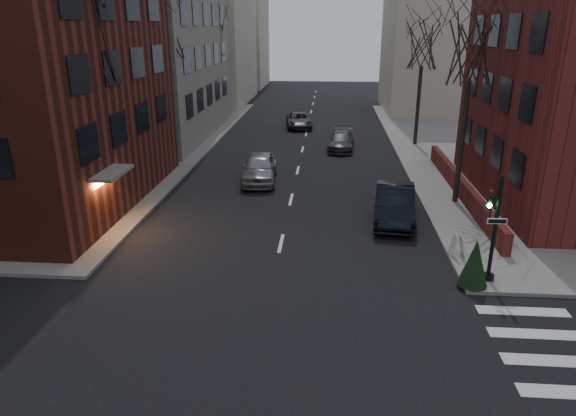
% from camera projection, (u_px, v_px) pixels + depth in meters
% --- Properties ---
extents(low_wall_right, '(0.35, 16.00, 1.00)m').
position_uv_depth(low_wall_right, '(461.00, 187.00, 28.18)').
color(low_wall_right, maroon).
rests_on(low_wall_right, sidewalk_far_right).
extents(building_distant_la, '(14.00, 16.00, 18.00)m').
position_uv_depth(building_distant_la, '(188.00, 25.00, 60.94)').
color(building_distant_la, beige).
rests_on(building_distant_la, ground).
extents(building_distant_ra, '(14.00, 14.00, 16.00)m').
position_uv_depth(building_distant_ra, '(454.00, 35.00, 54.35)').
color(building_distant_ra, beige).
rests_on(building_distant_ra, ground).
extents(building_distant_lb, '(10.00, 12.00, 14.00)m').
position_uv_depth(building_distant_lb, '(232.00, 39.00, 77.41)').
color(building_distant_lb, beige).
rests_on(building_distant_lb, ground).
extents(traffic_signal, '(0.76, 0.44, 4.00)m').
position_uv_depth(traffic_signal, '(492.00, 235.00, 18.47)').
color(traffic_signal, black).
rests_on(traffic_signal, sidewalk_far_right).
extents(tree_left_a, '(4.18, 4.18, 10.26)m').
position_uv_depth(tree_left_a, '(82.00, 39.00, 22.19)').
color(tree_left_a, '#2D231C').
rests_on(tree_left_a, sidewalk_far_left).
extents(tree_left_b, '(4.40, 4.40, 10.80)m').
position_uv_depth(tree_left_b, '(165.00, 27.00, 33.30)').
color(tree_left_b, '#2D231C').
rests_on(tree_left_b, sidewalk_far_left).
extents(tree_left_c, '(3.96, 3.96, 9.72)m').
position_uv_depth(tree_left_c, '(213.00, 36.00, 46.73)').
color(tree_left_c, '#2D231C').
rests_on(tree_left_c, sidewalk_far_left).
extents(tree_right_a, '(3.96, 3.96, 9.72)m').
position_uv_depth(tree_right_a, '(473.00, 47.00, 24.78)').
color(tree_right_a, '#2D231C').
rests_on(tree_right_a, sidewalk_far_right).
extents(tree_right_b, '(3.74, 3.74, 9.18)m').
position_uv_depth(tree_right_b, '(423.00, 45.00, 38.07)').
color(tree_right_b, '#2D231C').
rests_on(tree_right_b, sidewalk_far_right).
extents(streetlamp_near, '(0.36, 0.36, 6.28)m').
position_uv_depth(streetlamp_near, '(161.00, 109.00, 31.08)').
color(streetlamp_near, black).
rests_on(streetlamp_near, sidewalk_far_left).
extents(streetlamp_far, '(0.36, 0.36, 6.28)m').
position_uv_depth(streetlamp_far, '(225.00, 77.00, 49.85)').
color(streetlamp_far, black).
rests_on(streetlamp_far, sidewalk_far_left).
extents(parked_sedan, '(2.38, 5.40, 1.72)m').
position_uv_depth(parked_sedan, '(394.00, 204.00, 24.86)').
color(parked_sedan, black).
rests_on(parked_sedan, ground).
extents(car_lane_silver, '(2.38, 5.16, 1.71)m').
position_uv_depth(car_lane_silver, '(259.00, 168.00, 31.15)').
color(car_lane_silver, gray).
rests_on(car_lane_silver, ground).
extents(car_lane_gray, '(2.23, 4.72, 1.33)m').
position_uv_depth(car_lane_gray, '(341.00, 141.00, 39.08)').
color(car_lane_gray, '#3B3A3F').
rests_on(car_lane_gray, ground).
extents(car_lane_far, '(2.78, 5.10, 1.36)m').
position_uv_depth(car_lane_far, '(299.00, 120.00, 47.48)').
color(car_lane_far, '#39383D').
rests_on(car_lane_far, ground).
extents(sandwich_board, '(0.42, 0.58, 0.90)m').
position_uv_depth(sandwich_board, '(457.00, 246.00, 20.81)').
color(sandwich_board, silver).
rests_on(sandwich_board, sidewalk_far_right).
extents(evergreen_shrub, '(1.40, 1.40, 1.76)m').
position_uv_depth(evergreen_shrub, '(475.00, 263.00, 18.35)').
color(evergreen_shrub, black).
rests_on(evergreen_shrub, sidewalk_far_right).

